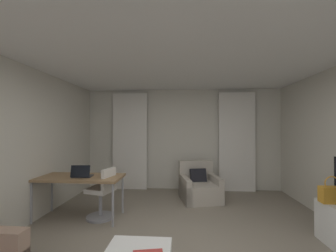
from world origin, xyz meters
TOP-DOWN VIEW (x-y plane):
  - wall_window at (0.00, 3.03)m, footprint 5.12×0.06m
  - ceiling at (0.00, 0.00)m, footprint 5.12×6.12m
  - curtain_left_panel at (-1.38, 2.90)m, footprint 0.90×0.06m
  - curtain_right_panel at (1.38, 2.90)m, footprint 0.90×0.06m
  - armchair at (0.38, 2.19)m, footprint 0.95×1.00m
  - desk at (-1.80, 1.03)m, footprint 1.48×0.66m
  - desk_chair at (-1.40, 1.05)m, footprint 0.49×0.49m
  - laptop at (-1.73, 0.96)m, footprint 0.34×0.28m
  - handbag_primary at (2.06, 0.46)m, footprint 0.30×0.14m

SIDE VIEW (x-z plane):
  - armchair at x=0.38m, z-range -0.15..0.67m
  - desk_chair at x=-1.40m, z-range -0.05..0.83m
  - desk at x=-1.80m, z-range 0.31..1.04m
  - handbag_primary at x=2.06m, z-range 0.49..0.86m
  - laptop at x=-1.73m, z-range 0.67..0.89m
  - curtain_left_panel at x=-1.38m, z-range 0.00..2.50m
  - curtain_right_panel at x=1.38m, z-range 0.00..2.50m
  - wall_window at x=0.00m, z-range 0.00..2.60m
  - ceiling at x=0.00m, z-range 2.60..2.66m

